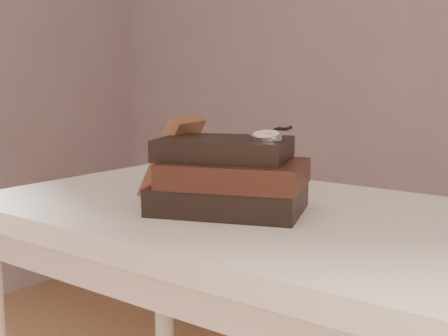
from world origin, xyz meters
The scene contains 5 objects.
table centered at (0.00, 0.35, 0.66)m, with size 1.00×0.60×0.75m.
book_stack centered at (-0.01, 0.30, 0.81)m, with size 0.30×0.25×0.13m.
journal centered at (-0.16, 0.32, 0.83)m, with size 0.02×0.10×0.16m, color #45271A.
pocket_watch centered at (0.06, 0.31, 0.89)m, with size 0.07×0.16×0.02m.
eyeglasses centered at (-0.12, 0.34, 0.82)m, with size 0.14×0.15×0.05m.
Camera 1 is at (0.60, -0.52, 0.99)m, focal length 47.83 mm.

